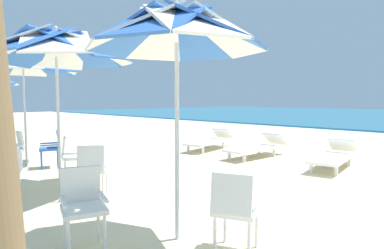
# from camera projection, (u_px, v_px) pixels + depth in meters

# --- Properties ---
(ground_plane) EXTENTS (80.00, 80.00, 0.00)m
(ground_plane) POSITION_uv_depth(u_px,v_px,m) (318.00, 195.00, 5.56)
(ground_plane) COLOR beige
(beach_umbrella_0) EXTENTS (2.02, 2.02, 2.66)m
(beach_umbrella_0) POSITION_uv_depth(u_px,v_px,m) (177.00, 33.00, 3.64)
(beach_umbrella_0) COLOR silver
(beach_umbrella_0) RESTS_ON ground
(plastic_chair_0) EXTENTS (0.57, 0.60, 0.87)m
(plastic_chair_0) POSITION_uv_depth(u_px,v_px,m) (235.00, 207.00, 3.40)
(plastic_chair_0) COLOR white
(plastic_chair_0) RESTS_ON ground
(plastic_chair_1) EXTENTS (0.58, 0.56, 0.87)m
(plastic_chair_1) POSITION_uv_depth(u_px,v_px,m) (83.00, 202.00, 3.55)
(plastic_chair_1) COLOR white
(plastic_chair_1) RESTS_ON ground
(beach_umbrella_1) EXTENTS (2.62, 2.62, 2.82)m
(beach_umbrella_1) POSITION_uv_depth(u_px,v_px,m) (56.00, 48.00, 5.61)
(beach_umbrella_1) COLOR silver
(beach_umbrella_1) RESTS_ON ground
(plastic_chair_2) EXTENTS (0.57, 0.59, 0.87)m
(plastic_chair_2) POSITION_uv_depth(u_px,v_px,m) (10.00, 168.00, 5.32)
(plastic_chair_2) COLOR white
(plastic_chair_2) RESTS_ON ground
(plastic_chair_3) EXTENTS (0.63, 0.63, 0.87)m
(plastic_chair_3) POSITION_uv_depth(u_px,v_px,m) (93.00, 167.00, 5.40)
(plastic_chair_3) COLOR white
(plastic_chair_3) RESTS_ON ground
(plastic_chair_4) EXTENTS (0.59, 0.60, 0.87)m
(plastic_chair_4) POSITION_uv_depth(u_px,v_px,m) (71.00, 155.00, 6.57)
(plastic_chair_4) COLOR white
(plastic_chair_4) RESTS_ON ground
(beach_umbrella_2) EXTENTS (2.62, 2.62, 2.80)m
(beach_umbrella_2) POSITION_uv_depth(u_px,v_px,m) (23.00, 64.00, 8.03)
(beach_umbrella_2) COLOR silver
(beach_umbrella_2) RESTS_ON ground
(plastic_chair_5) EXTENTS (0.48, 0.50, 0.87)m
(plastic_chair_5) POSITION_uv_depth(u_px,v_px,m) (14.00, 148.00, 7.51)
(plastic_chair_5) COLOR white
(plastic_chair_5) RESTS_ON ground
(plastic_chair_6) EXTENTS (0.57, 0.59, 0.87)m
(plastic_chair_6) POSITION_uv_depth(u_px,v_px,m) (53.00, 146.00, 7.77)
(plastic_chair_6) COLOR blue
(plastic_chair_6) RESTS_ON ground
(sun_lounger_1) EXTENTS (0.94, 2.21, 0.62)m
(sun_lounger_1) POSITION_uv_depth(u_px,v_px,m) (334.00, 156.00, 7.71)
(sun_lounger_1) COLOR white
(sun_lounger_1) RESTS_ON ground
(sun_lounger_2) EXTENTS (0.76, 2.18, 0.62)m
(sun_lounger_2) POSITION_uv_depth(u_px,v_px,m) (257.00, 147.00, 9.14)
(sun_lounger_2) COLOR white
(sun_lounger_2) RESTS_ON ground
(sun_lounger_3) EXTENTS (1.04, 2.23, 0.62)m
(sun_lounger_3) POSITION_uv_depth(u_px,v_px,m) (210.00, 141.00, 10.52)
(sun_lounger_3) COLOR white
(sun_lounger_3) RESTS_ON ground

